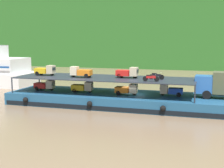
{
  "coord_description": "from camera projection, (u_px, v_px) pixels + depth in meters",
  "views": [
    {
      "loc": [
        8.48,
        -37.31,
        8.24
      ],
      "look_at": [
        -2.77,
        0.0,
        2.7
      ],
      "focal_mm": 49.64,
      "sensor_mm": 36.0,
      "label": 1
    }
  ],
  "objects": [
    {
      "name": "cargo_rack",
      "position": [
        104.0,
        78.0,
        39.55
      ],
      "size": [
        22.89,
        6.98,
        2.0
      ],
      "color": "#232833",
      "rests_on": "cargo_barge"
    },
    {
      "name": "motorcycle_upper_port",
      "position": [
        151.0,
        78.0,
        35.68
      ],
      "size": [
        1.9,
        0.55,
        0.87
      ],
      "color": "black",
      "rests_on": "cargo_rack"
    },
    {
      "name": "mini_truck_lower_aft",
      "position": [
        83.0,
        87.0,
        40.22
      ],
      "size": [
        2.79,
        1.29,
        1.38
      ],
      "color": "gold",
      "rests_on": "cargo_barge"
    },
    {
      "name": "mini_truck_lower_stern",
      "position": [
        45.0,
        85.0,
        41.91
      ],
      "size": [
        2.75,
        1.22,
        1.38
      ],
      "color": "red",
      "rests_on": "cargo_barge"
    },
    {
      "name": "motorcycle_upper_centre",
      "position": [
        156.0,
        76.0,
        37.58
      ],
      "size": [
        1.9,
        0.55,
        0.87
      ],
      "color": "black",
      "rests_on": "cargo_rack"
    },
    {
      "name": "mini_truck_upper_fore",
      "position": [
        128.0,
        73.0,
        38.93
      ],
      "size": [
        2.78,
        1.28,
        1.38
      ],
      "color": "red",
      "rests_on": "cargo_rack"
    },
    {
      "name": "mini_truck_lower_mid",
      "position": [
        127.0,
        89.0,
        38.33
      ],
      "size": [
        2.75,
        1.22,
        1.38
      ],
      "color": "orange",
      "rests_on": "cargo_barge"
    },
    {
      "name": "hillside_far_bank",
      "position": [
        179.0,
        1.0,
        96.53
      ],
      "size": [
        133.2,
        30.51,
        35.95
      ],
      "color": "#286023",
      "rests_on": "ground"
    },
    {
      "name": "cargo_barge",
      "position": [
        133.0,
        100.0,
        38.82
      ],
      "size": [
        32.09,
        8.31,
        1.5
      ],
      "color": "navy",
      "rests_on": "ground"
    },
    {
      "name": "ground_plane",
      "position": [
        133.0,
        106.0,
        38.95
      ],
      "size": [
        400.0,
        400.0,
        0.0
      ],
      "primitive_type": "plane",
      "color": "#7F664C"
    },
    {
      "name": "mini_truck_upper_stern",
      "position": [
        45.0,
        70.0,
        41.86
      ],
      "size": [
        2.76,
        1.24,
        1.38
      ],
      "color": "gold",
      "rests_on": "cargo_rack"
    },
    {
      "name": "mini_truck_upper_mid",
      "position": [
        81.0,
        72.0,
        39.59
      ],
      "size": [
        2.76,
        1.24,
        1.38
      ],
      "color": "orange",
      "rests_on": "cargo_rack"
    },
    {
      "name": "mini_truck_lower_fore",
      "position": [
        171.0,
        90.0,
        37.6
      ],
      "size": [
        2.77,
        1.26,
        1.38
      ],
      "color": "#1E47B7",
      "rests_on": "cargo_barge"
    }
  ]
}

